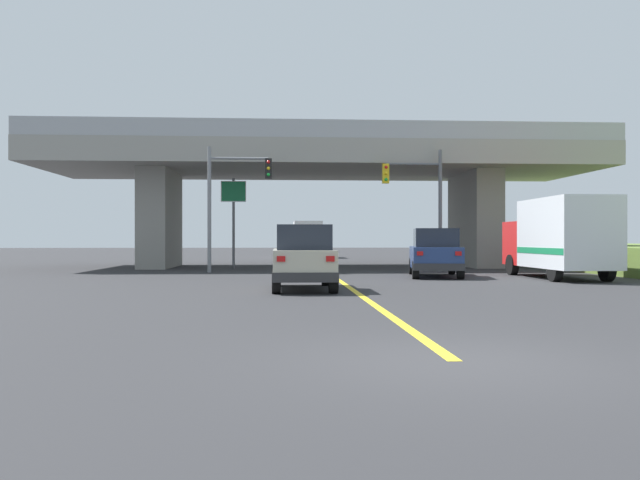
# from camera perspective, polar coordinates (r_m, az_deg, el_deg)

# --- Properties ---
(ground) EXTENTS (160.00, 160.00, 0.00)m
(ground) POSITION_cam_1_polar(r_m,az_deg,el_deg) (37.45, -0.02, -2.34)
(ground) COLOR #2B2B2D
(overpass_bridge) EXTENTS (30.53, 10.00, 7.51)m
(overpass_bridge) POSITION_cam_1_polar(r_m,az_deg,el_deg) (37.60, -0.02, 5.82)
(overpass_bridge) COLOR gray
(overpass_bridge) RESTS_ON ground
(lane_divider_stripe) EXTENTS (0.20, 26.03, 0.01)m
(lane_divider_stripe) POSITION_cam_1_polar(r_m,az_deg,el_deg) (21.62, 2.56, -4.12)
(lane_divider_stripe) COLOR yellow
(lane_divider_stripe) RESTS_ON ground
(suv_lead) EXTENTS (1.92, 4.32, 2.02)m
(suv_lead) POSITION_cam_1_polar(r_m,az_deg,el_deg) (20.61, -1.47, -1.52)
(suv_lead) COLOR #B7B29E
(suv_lead) RESTS_ON ground
(suv_crossing) EXTENTS (2.71, 4.98, 2.02)m
(suv_crossing) POSITION_cam_1_polar(r_m,az_deg,el_deg) (28.03, 9.93, -1.08)
(suv_crossing) COLOR navy
(suv_crossing) RESTS_ON ground
(box_truck) EXTENTS (2.33, 6.64, 3.18)m
(box_truck) POSITION_cam_1_polar(r_m,az_deg,el_deg) (28.05, 20.05, 0.22)
(box_truck) COLOR red
(box_truck) RESTS_ON ground
(traffic_signal_nearside) EXTENTS (2.96, 0.36, 5.97)m
(traffic_signal_nearside) POSITION_cam_1_polar(r_m,az_deg,el_deg) (32.69, 8.79, 3.92)
(traffic_signal_nearside) COLOR #56595E
(traffic_signal_nearside) RESTS_ON ground
(traffic_signal_farside) EXTENTS (3.04, 0.36, 5.97)m
(traffic_signal_farside) POSITION_cam_1_polar(r_m,az_deg,el_deg) (31.54, -7.82, 4.18)
(traffic_signal_farside) COLOR slate
(traffic_signal_farside) RESTS_ON ground
(highway_sign) EXTENTS (1.35, 0.17, 4.87)m
(highway_sign) POSITION_cam_1_polar(r_m,az_deg,el_deg) (35.75, -7.50, 3.20)
(highway_sign) COLOR #56595E
(highway_sign) RESTS_ON ground
(semi_truck_distant) EXTENTS (2.33, 6.54, 3.05)m
(semi_truck_distant) POSITION_cam_1_polar(r_m,az_deg,el_deg) (56.21, -1.12, 0.11)
(semi_truck_distant) COLOR silver
(semi_truck_distant) RESTS_ON ground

